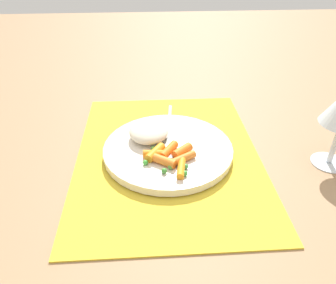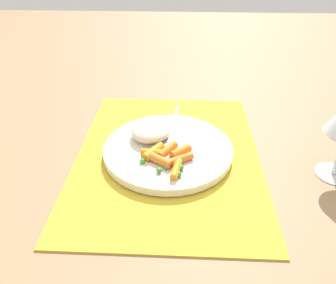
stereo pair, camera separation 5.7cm
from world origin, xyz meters
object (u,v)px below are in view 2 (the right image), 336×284
Objects in this scene: plate at (168,150)px; fork at (171,135)px; carrot_portion at (167,156)px; rice_mound at (150,130)px.

plate is 1.22× the size of fork.
carrot_portion reaches higher than plate.
plate is 2.44× the size of carrot_portion.
plate is at bearing 48.85° from rice_mound.
rice_mound reaches higher than carrot_portion.
carrot_portion reaches higher than fork.
plate is at bearing -179.88° from carrot_portion.
plate is 2.98× the size of rice_mound.
carrot_portion is 0.50× the size of fork.
rice_mound is 0.04m from fork.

